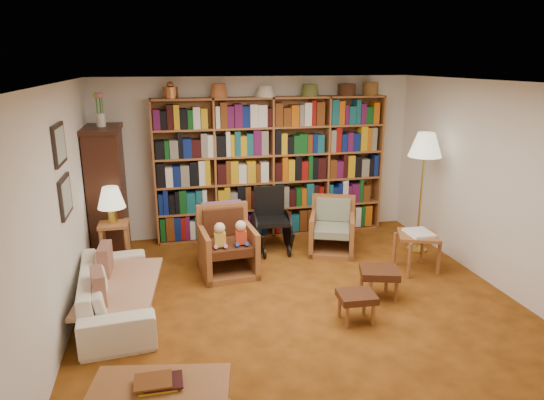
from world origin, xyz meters
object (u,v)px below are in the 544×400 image
object	(u,v)px
wheelchair	(271,221)
coffee_table	(160,390)
side_table_papers	(417,240)
side_table_lamp	(115,236)
armchair_sage	(330,231)
footstool_a	(357,298)
footstool_b	(379,274)
floor_lamp	(425,150)
armchair_leather	(227,245)
sofa	(116,290)

from	to	relation	value
wheelchair	coffee_table	distance (m)	3.81
side_table_papers	side_table_lamp	bearing A→B (deg)	167.03
side_table_papers	armchair_sage	bearing A→B (deg)	132.92
armchair_sage	footstool_a	size ratio (longest dim) A/B	2.16
footstool_b	coffee_table	size ratio (longest dim) A/B	0.47
footstool_b	coffee_table	xyz separation A→B (m)	(-2.52, -1.60, 0.02)
armchair_sage	coffee_table	xyz separation A→B (m)	(-2.46, -3.18, 0.02)
side_table_papers	coffee_table	world-z (taller)	side_table_papers
floor_lamp	footstool_b	world-z (taller)	floor_lamp
armchair_leather	sofa	bearing A→B (deg)	-147.21
wheelchair	side_table_papers	distance (m)	2.10
sofa	footstool_b	world-z (taller)	sofa
side_table_lamp	coffee_table	size ratio (longest dim) A/B	0.60
armchair_sage	side_table_papers	world-z (taller)	armchair_sage
sofa	side_table_lamp	xyz separation A→B (m)	(-0.10, 1.22, 0.20)
sofa	side_table_lamp	world-z (taller)	side_table_lamp
armchair_leather	floor_lamp	size ratio (longest dim) A/B	0.51
wheelchair	side_table_papers	world-z (taller)	wheelchair
armchair_leather	footstool_b	xyz separation A→B (m)	(1.65, -1.18, -0.06)
wheelchair	sofa	bearing A→B (deg)	-143.94
armchair_sage	footstool_a	bearing A→B (deg)	-101.38
floor_lamp	side_table_papers	size ratio (longest dim) A/B	2.74
floor_lamp	footstool_a	size ratio (longest dim) A/B	4.33
armchair_sage	wheelchair	world-z (taller)	wheelchair
wheelchair	side_table_papers	bearing A→B (deg)	-35.16
armchair_sage	sofa	bearing A→B (deg)	-156.65
sofa	footstool_b	size ratio (longest dim) A/B	3.54
side_table_papers	footstool_b	distance (m)	1.05
side_table_lamp	side_table_papers	bearing A→B (deg)	-12.97
floor_lamp	armchair_leather	bearing A→B (deg)	-178.02
side_table_papers	footstool_a	xyz separation A→B (m)	(-1.29, -1.08, -0.17)
side_table_lamp	floor_lamp	bearing A→B (deg)	-3.36
side_table_lamp	wheelchair	world-z (taller)	wheelchair
side_table_papers	coffee_table	size ratio (longest dim) A/B	0.57
sofa	armchair_leather	world-z (taller)	armchair_leather
side_table_papers	sofa	bearing A→B (deg)	-175.24
footstool_a	footstool_b	world-z (taller)	footstool_b
side_table_lamp	side_table_papers	world-z (taller)	side_table_lamp
footstool_b	wheelchair	bearing A→B (deg)	115.93
armchair_sage	footstool_b	size ratio (longest dim) A/B	1.68
armchair_sage	floor_lamp	bearing A→B (deg)	-13.35
floor_lamp	armchair_sage	bearing A→B (deg)	166.65
armchair_sage	footstool_b	distance (m)	1.58
sofa	side_table_lamp	bearing A→B (deg)	-0.25
side_table_lamp	wheelchair	distance (m)	2.22
side_table_lamp	floor_lamp	xyz separation A→B (m)	(4.30, -0.25, 1.04)
side_table_lamp	footstool_b	world-z (taller)	side_table_lamp
armchair_leather	coffee_table	bearing A→B (deg)	-107.50
floor_lamp	footstool_b	size ratio (longest dim) A/B	3.36
sofa	coffee_table	xyz separation A→B (m)	(0.47, -1.91, 0.05)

